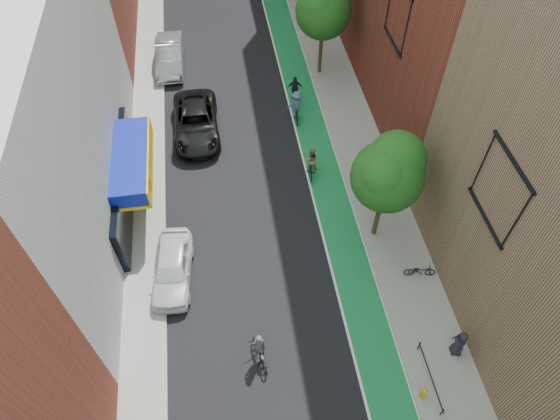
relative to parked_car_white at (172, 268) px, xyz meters
name	(u,v)px	position (x,y,z in m)	size (l,w,h in m)	color
bike_lane	(291,59)	(8.60, 16.99, -0.75)	(2.00, 68.00, 0.01)	#147336
sidewalk_left	(150,71)	(-1.40, 16.99, -0.68)	(2.00, 68.00, 0.15)	gray
sidewalk_right	(326,55)	(11.10, 16.99, -0.68)	(3.00, 68.00, 0.15)	gray
building_left_white	(5,128)	(-6.40, 4.99, 5.25)	(8.00, 20.00, 12.00)	silver
tree_near	(389,172)	(10.25, 1.01, 3.90)	(3.40, 3.36, 6.42)	#332619
tree_mid	(324,6)	(10.25, 15.01, 4.14)	(3.55, 3.53, 6.74)	#332619
parked_car_white	(172,268)	(0.00, 0.00, 0.00)	(1.77, 4.41, 1.50)	white
parked_car_black	(196,122)	(1.60, 10.22, 0.05)	(2.67, 5.78, 1.61)	black
parked_car_silver	(170,55)	(0.12, 17.44, 0.08)	(1.77, 5.07, 1.67)	#9B9FA3
cyclist_lead	(259,352)	(3.56, -4.72, -0.10)	(1.00, 1.88, 1.96)	black
cyclist_lane_near	(311,164)	(7.80, 5.67, 0.05)	(0.84, 1.71, 1.91)	black
cyclist_lane_mid	(295,94)	(7.99, 12.06, -0.01)	(1.01, 1.79, 1.99)	black
cyclist_lane_far	(297,107)	(7.80, 10.42, 0.25)	(1.18, 1.51, 2.12)	black
parked_bike_far	(420,270)	(11.65, -1.80, -0.20)	(0.54, 1.54, 0.81)	black
pedestrian	(459,343)	(11.95, -5.74, 0.19)	(0.77, 0.50, 1.58)	black
fire_hydrant	(423,393)	(9.90, -7.39, -0.23)	(0.24, 0.24, 0.70)	gold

